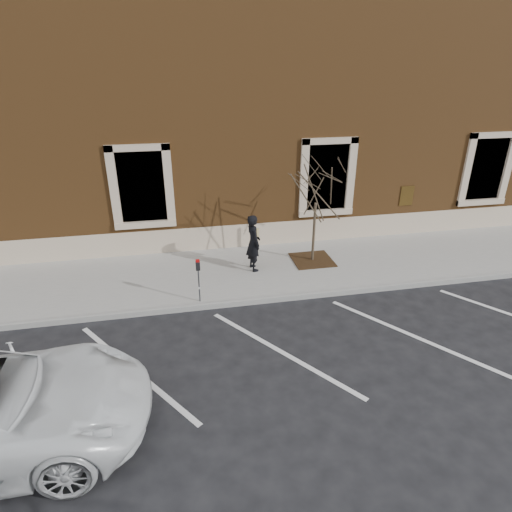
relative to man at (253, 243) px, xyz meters
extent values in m
plane|color=#28282B|center=(-0.15, -1.72, -1.01)|extent=(120.00, 120.00, 0.00)
cube|color=#ABA7A1|center=(-0.15, 0.03, -0.94)|extent=(40.00, 3.50, 0.15)
cube|color=#9E9E99|center=(-0.15, -1.77, -0.94)|extent=(40.00, 0.12, 0.15)
cube|color=brown|center=(-0.15, 6.03, 2.99)|extent=(40.00, 8.50, 8.00)
cube|color=#C1AD94|center=(-0.15, 1.81, -0.46)|extent=(40.00, 0.06, 0.80)
cube|color=black|center=(-3.15, 1.93, 1.39)|extent=(1.40, 0.30, 2.20)
cube|color=#C1AD94|center=(-3.15, 1.76, 0.19)|extent=(1.90, 0.20, 0.20)
cube|color=black|center=(2.85, 1.93, 1.39)|extent=(1.40, 0.30, 2.20)
cube|color=#C1AD94|center=(2.85, 1.76, 0.19)|extent=(1.90, 0.20, 0.20)
cube|color=black|center=(8.85, 1.93, 1.39)|extent=(1.40, 0.30, 2.20)
cube|color=#C1AD94|center=(8.85, 1.76, 0.19)|extent=(1.90, 0.20, 0.20)
imported|color=black|center=(0.00, 0.00, 0.00)|extent=(0.51, 0.69, 1.73)
cylinder|color=#595B60|center=(-1.75, -1.60, -0.41)|extent=(0.04, 0.04, 0.91)
cube|color=black|center=(-1.75, -1.60, 0.17)|extent=(0.11, 0.08, 0.24)
cube|color=red|center=(-1.75, -1.60, 0.31)|extent=(0.10, 0.08, 0.05)
cube|color=white|center=(-1.75, -1.64, -0.45)|extent=(0.05, 0.00, 0.06)
cube|color=#382612|center=(1.95, 0.24, -0.85)|extent=(1.24, 1.24, 0.03)
cylinder|color=#493A2C|center=(1.95, 0.24, 0.09)|extent=(0.08, 0.08, 1.90)
camera|label=1|loc=(-2.22, -11.47, 4.93)|focal=30.00mm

